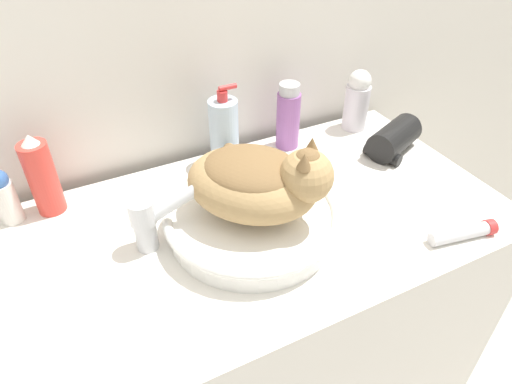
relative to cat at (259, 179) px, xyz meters
The scene contains 11 objects.
vanity_counter 0.54m from the cat, 111.95° to the left, with size 1.14×0.59×0.82m.
sink_basin 0.10m from the cat, 140.23° to the left, with size 0.36×0.36×0.06m.
cat is the anchor object (origin of this frame).
faucet 0.23m from the cat, 165.23° to the left, with size 0.14×0.06×0.14m.
lotion_bottle_white 0.52m from the cat, 31.47° to the left, with size 0.07×0.07×0.17m.
deodorant_stick 0.53m from the cat, 149.54° to the left, with size 0.05×0.05×0.13m.
soap_pump_bottle 0.28m from the cat, 81.35° to the left, with size 0.07×0.07×0.21m.
spray_bottle_trigger 0.47m from the cat, 144.50° to the left, with size 0.06×0.06×0.19m.
mouthwash_bottle 0.35m from the cat, 50.61° to the left, with size 0.06×0.06×0.18m.
cream_tube 0.44m from the cat, 29.78° to the right, with size 0.15×0.06×0.03m.
hair_dryer 0.48m from the cat, 14.70° to the left, with size 0.19×0.14×0.08m.
Camera 1 is at (-0.31, -0.37, 1.47)m, focal length 32.00 mm.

